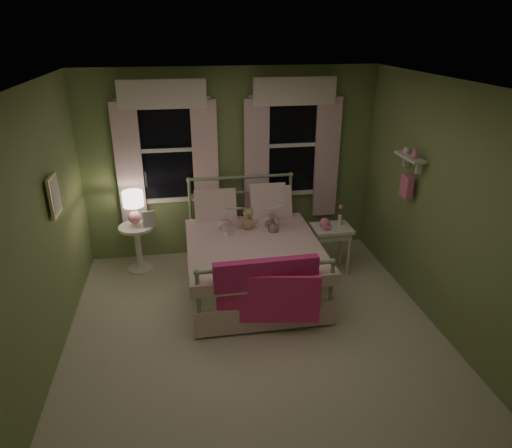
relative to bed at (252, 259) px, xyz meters
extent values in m
plane|color=beige|center=(-0.13, -1.04, -0.38)|extent=(4.20, 4.20, 0.00)
plane|color=white|center=(-0.13, -1.04, 2.22)|extent=(4.20, 4.20, 0.00)
plane|color=#7A8F55|center=(-0.13, 1.06, 0.92)|extent=(4.00, 0.00, 4.00)
plane|color=#7A8F55|center=(-0.13, -3.14, 0.92)|extent=(4.00, 0.00, 4.00)
plane|color=#7A8F55|center=(-2.13, -1.04, 0.92)|extent=(0.00, 4.20, 4.20)
plane|color=#7A8F55|center=(1.87, -1.04, 0.92)|extent=(0.00, 4.20, 4.20)
cube|color=white|center=(-0.01, -0.02, 0.04)|extent=(1.44, 1.94, 0.26)
cube|color=white|center=(-0.01, -0.02, -0.20)|extent=(1.54, 2.02, 0.30)
cube|color=white|center=(-0.01, -0.17, 0.22)|extent=(1.58, 1.75, 0.14)
cylinder|color=#9EB793|center=(-0.70, -0.02, -0.08)|extent=(0.04, 1.90, 0.04)
cylinder|color=#9EB793|center=(0.68, -0.02, -0.08)|extent=(0.04, 1.90, 0.04)
cylinder|color=#9EB793|center=(-0.72, 0.95, 0.20)|extent=(0.04, 0.04, 1.15)
cylinder|color=#9EB793|center=(0.70, 0.95, 0.20)|extent=(0.04, 0.04, 1.15)
sphere|color=#9EB793|center=(-0.72, 0.95, 0.77)|extent=(0.07, 0.07, 0.07)
sphere|color=#9EB793|center=(0.70, 0.95, 0.77)|extent=(0.07, 0.07, 0.07)
cylinder|color=#9EB793|center=(-0.01, 0.95, 0.77)|extent=(1.42, 0.04, 0.04)
cylinder|color=#9EB793|center=(-0.01, 0.95, 0.55)|extent=(1.38, 0.03, 0.03)
cylinder|color=#9EB793|center=(-0.72, -0.99, 0.02)|extent=(0.04, 0.04, 0.80)
cylinder|color=#9EB793|center=(0.70, -0.99, 0.02)|extent=(0.04, 0.04, 0.80)
sphere|color=#9EB793|center=(-0.72, -0.99, 0.42)|extent=(0.07, 0.07, 0.07)
sphere|color=#9EB793|center=(0.70, -0.99, 0.42)|extent=(0.07, 0.07, 0.07)
cylinder|color=#9EB793|center=(-0.01, -0.99, 0.42)|extent=(1.42, 0.04, 0.04)
cube|color=white|center=(-0.39, 0.68, 0.42)|extent=(0.55, 0.32, 0.57)
cube|color=white|center=(0.37, 0.68, 0.42)|extent=(0.55, 0.32, 0.57)
cube|color=white|center=(0.32, 0.68, 0.50)|extent=(0.48, 0.30, 0.51)
cube|color=#D82A79|center=(-0.01, -0.99, 0.34)|extent=(1.10, 0.13, 0.32)
cube|color=#FA3085|center=(-0.01, -1.06, 0.07)|extent=(1.09, 0.22, 0.55)
imported|color=#F7D1DD|center=(-0.29, 0.43, 0.55)|extent=(0.26, 0.17, 0.71)
imported|color=#F7D1DD|center=(0.27, 0.43, 0.54)|extent=(0.35, 0.27, 0.70)
imported|color=beige|center=(-0.29, 0.18, 0.59)|extent=(0.22, 0.16, 0.26)
imported|color=beige|center=(0.27, 0.18, 0.54)|extent=(0.23, 0.19, 0.26)
sphere|color=tan|center=(-0.01, 0.28, 0.37)|extent=(0.17, 0.17, 0.17)
sphere|color=tan|center=(-0.01, 0.26, 0.51)|extent=(0.12, 0.12, 0.12)
sphere|color=tan|center=(-0.05, 0.26, 0.57)|extent=(0.05, 0.05, 0.05)
sphere|color=tan|center=(0.04, 0.26, 0.57)|extent=(0.05, 0.05, 0.05)
sphere|color=tan|center=(-0.09, 0.25, 0.39)|extent=(0.07, 0.07, 0.07)
sphere|color=tan|center=(0.07, 0.25, 0.39)|extent=(0.07, 0.07, 0.07)
sphere|color=#8C6B51|center=(-0.01, 0.21, 0.51)|extent=(0.04, 0.04, 0.04)
cylinder|color=white|center=(-1.44, 0.65, 0.25)|extent=(0.46, 0.46, 0.04)
cylinder|color=white|center=(-1.44, 0.65, -0.06)|extent=(0.08, 0.08, 0.60)
cylinder|color=white|center=(-1.44, 0.65, -0.36)|extent=(0.34, 0.34, 0.03)
sphere|color=pink|center=(-1.44, 0.65, 0.39)|extent=(0.18, 0.18, 0.18)
cylinder|color=pink|center=(-1.44, 0.65, 0.51)|extent=(0.03, 0.03, 0.11)
cylinder|color=#FFEAC6|center=(-1.44, 0.65, 0.65)|extent=(0.26, 0.26, 0.19)
imported|color=beige|center=(-1.34, 0.57, 0.28)|extent=(0.19, 0.24, 0.02)
cube|color=white|center=(1.09, 0.20, 0.25)|extent=(0.50, 0.40, 0.04)
cube|color=white|center=(1.09, 0.20, 0.18)|extent=(0.44, 0.34, 0.08)
cylinder|color=white|center=(0.89, 0.05, -0.07)|extent=(0.04, 0.04, 0.60)
cylinder|color=white|center=(1.29, 0.05, -0.07)|extent=(0.04, 0.04, 0.60)
cylinder|color=white|center=(0.89, 0.35, -0.07)|extent=(0.04, 0.04, 0.60)
cylinder|color=white|center=(1.29, 0.35, -0.07)|extent=(0.04, 0.04, 0.60)
sphere|color=pink|center=(0.99, 0.20, 0.33)|extent=(0.14, 0.14, 0.14)
cube|color=pink|center=(0.99, 0.11, 0.31)|extent=(0.11, 0.06, 0.04)
cylinder|color=white|center=(1.21, 0.25, 0.34)|extent=(0.05, 0.05, 0.14)
cylinder|color=#4C7F3F|center=(1.21, 0.25, 0.45)|extent=(0.01, 0.01, 0.12)
sphere|color=pink|center=(1.21, 0.25, 0.52)|extent=(0.06, 0.06, 0.06)
cube|color=black|center=(-0.98, 1.05, 1.17)|extent=(0.76, 0.02, 1.35)
cube|color=white|center=(-0.98, 1.03, 1.87)|extent=(0.84, 0.05, 0.06)
cube|color=white|center=(-0.98, 1.03, 0.47)|extent=(0.84, 0.05, 0.06)
cube|color=white|center=(-1.38, 1.03, 1.17)|extent=(0.06, 0.05, 1.40)
cube|color=white|center=(-0.58, 1.03, 1.17)|extent=(0.06, 0.05, 1.40)
cube|color=white|center=(-0.98, 1.03, 1.17)|extent=(0.76, 0.04, 0.05)
cube|color=silver|center=(-1.48, 0.98, 0.97)|extent=(0.34, 0.06, 1.70)
cube|color=white|center=(-0.48, 0.98, 0.97)|extent=(0.34, 0.06, 1.70)
cube|color=white|center=(-0.98, 0.96, 1.90)|extent=(1.10, 0.08, 0.36)
cylinder|color=white|center=(-0.98, 1.00, 1.84)|extent=(1.20, 0.03, 0.03)
cube|color=black|center=(0.72, 1.05, 1.17)|extent=(0.76, 0.02, 1.35)
cube|color=white|center=(0.72, 1.03, 1.87)|extent=(0.84, 0.05, 0.06)
cube|color=white|center=(0.72, 1.03, 0.47)|extent=(0.84, 0.05, 0.06)
cube|color=white|center=(0.32, 1.03, 1.17)|extent=(0.06, 0.05, 1.40)
cube|color=white|center=(1.12, 1.03, 1.17)|extent=(0.06, 0.05, 1.40)
cube|color=white|center=(0.72, 1.03, 1.17)|extent=(0.76, 0.04, 0.05)
cube|color=silver|center=(0.22, 0.98, 0.97)|extent=(0.34, 0.06, 1.70)
cube|color=white|center=(1.22, 0.98, 0.97)|extent=(0.34, 0.06, 1.70)
cube|color=white|center=(0.72, 0.96, 1.90)|extent=(1.10, 0.08, 0.36)
cylinder|color=white|center=(0.72, 1.00, 1.84)|extent=(1.20, 0.03, 0.03)
cube|color=white|center=(1.76, -0.34, 1.32)|extent=(0.15, 0.50, 0.03)
cube|color=white|center=(1.80, -0.49, 1.24)|extent=(0.06, 0.03, 0.14)
cube|color=white|center=(1.80, -0.19, 1.24)|extent=(0.06, 0.03, 0.14)
cylinder|color=pink|center=(1.76, -0.44, 1.39)|extent=(0.06, 0.06, 0.10)
sphere|color=white|center=(1.76, -0.24, 1.37)|extent=(0.08, 0.08, 0.08)
cube|color=pink|center=(1.77, -0.34, 0.97)|extent=(0.08, 0.18, 0.26)
cube|color=beige|center=(-2.08, -0.44, 1.12)|extent=(0.03, 0.32, 0.42)
cube|color=silver|center=(-2.06, -0.44, 1.12)|extent=(0.01, 0.25, 0.34)
camera|label=1|loc=(-0.79, -5.01, 2.69)|focal=32.00mm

